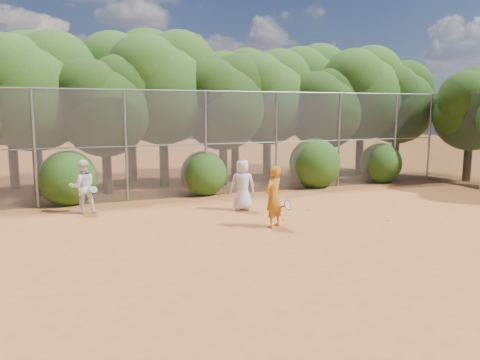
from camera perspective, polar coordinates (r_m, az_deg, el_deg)
name	(u,v)px	position (r m, az deg, el deg)	size (l,w,h in m)	color
ground	(307,229)	(13.21, 8.15, -5.98)	(80.00, 80.00, 0.00)	#A95B26
fence_back	(227,142)	(18.23, -1.55, 4.64)	(20.05, 0.09, 4.03)	gray
tree_1	(35,87)	(19.61, -23.76, 10.38)	(4.64, 4.03, 6.35)	black
tree_2	(105,102)	(18.99, -16.09, 9.10)	(3.99, 3.47, 5.47)	black
tree_3	(163,83)	(20.42, -9.33, 11.54)	(4.89, 4.26, 6.70)	black
tree_4	(224,99)	(20.52, -2.00, 9.84)	(4.19, 3.64, 5.73)	black
tree_5	(268,93)	(22.24, 3.45, 10.48)	(4.51, 3.92, 6.17)	black
tree_6	(325,106)	(22.54, 10.35, 8.86)	(3.86, 3.36, 5.29)	black
tree_7	(362,90)	(24.48, 14.69, 10.59)	(4.77, 4.14, 6.53)	black
tree_8	(398,99)	(25.47, 18.72, 9.29)	(4.25, 3.70, 5.82)	black
tree_9	(10,84)	(21.96, -26.26, 10.41)	(4.83, 4.20, 6.62)	black
tree_10	(131,80)	(22.41, -13.15, 11.75)	(5.15, 4.48, 7.06)	black
tree_11	(236,92)	(23.31, -0.52, 10.70)	(4.64, 4.03, 6.35)	black
tree_12	(310,87)	(25.84, 8.49, 11.17)	(5.02, 4.37, 6.88)	black
tree_13	(472,106)	(24.07, 26.40, 8.09)	(3.86, 3.36, 5.29)	black
bush_0	(68,176)	(17.50, -20.26, 0.48)	(2.00, 2.00, 2.00)	#234812
bush_1	(204,172)	(18.34, -4.45, 1.02)	(1.80, 1.80, 1.80)	#234812
bush_2	(315,161)	(20.37, 9.09, 2.26)	(2.20, 2.20, 2.20)	#234812
bush_3	(381,161)	(22.39, 16.78, 2.18)	(1.90, 1.90, 1.90)	#234812
player_yellow	(274,197)	(13.18, 4.11, -2.06)	(0.90, 0.67, 1.75)	#C47417
player_teen	(243,185)	(15.38, 0.31, -0.58)	(0.92, 0.69, 1.73)	silver
player_white	(83,187)	(15.77, -18.63, -0.77)	(0.91, 0.79, 1.73)	white
ball_0	(308,210)	(15.64, 8.32, -3.58)	(0.07, 0.07, 0.07)	#CFED2B
ball_1	(388,220)	(14.68, 17.62, -4.70)	(0.07, 0.07, 0.07)	#CFED2B
ball_2	(426,205)	(17.42, 21.69, -2.85)	(0.07, 0.07, 0.07)	#CFED2B
ball_3	(283,219)	(14.19, 5.31, -4.78)	(0.07, 0.07, 0.07)	#CFED2B
ball_4	(324,198)	(17.73, 10.25, -2.19)	(0.07, 0.07, 0.07)	#CFED2B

